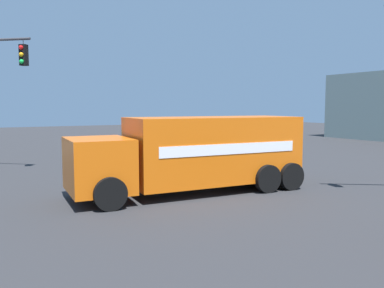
% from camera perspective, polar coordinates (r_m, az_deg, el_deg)
% --- Properties ---
extents(ground_plane, '(100.00, 100.00, 0.00)m').
position_cam_1_polar(ground_plane, '(15.66, -2.17, -5.80)').
color(ground_plane, '#2B2B2D').
extents(delivery_truck, '(3.20, 8.37, 2.67)m').
position_cam_1_polar(delivery_truck, '(14.04, 0.51, -1.25)').
color(delivery_truck, orange).
rests_on(delivery_truck, ground).
extents(pickup_tan, '(2.31, 5.23, 1.38)m').
position_cam_1_polar(pickup_tan, '(27.31, -3.48, 0.54)').
color(pickup_tan, tan).
rests_on(pickup_tan, ground).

